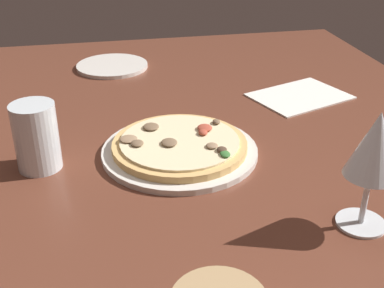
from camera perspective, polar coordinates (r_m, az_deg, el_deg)
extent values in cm
cube|color=brown|center=(81.69, 1.45, -3.83)|extent=(150.00, 110.00, 4.00)
cylinder|color=silver|center=(84.29, -1.40, -0.80)|extent=(26.14, 26.14, 1.00)
cylinder|color=tan|center=(83.77, -1.41, -0.14)|extent=(22.61, 22.61, 1.20)
cylinder|color=beige|center=(83.40, -1.41, 0.35)|extent=(19.96, 19.96, 0.40)
ellipsoid|color=#387033|center=(78.70, 3.79, -1.12)|extent=(2.24, 1.58, 0.50)
ellipsoid|color=brown|center=(81.90, -2.60, 0.19)|extent=(2.99, 2.63, 0.63)
ellipsoid|color=brown|center=(87.42, -4.67, 1.99)|extent=(3.07, 2.75, 0.62)
ellipsoid|color=#AD4733|center=(85.02, 1.27, 1.34)|extent=(1.94, 1.52, 0.73)
ellipsoid|color=brown|center=(82.09, -6.24, 0.10)|extent=(2.41, 2.07, 0.61)
ellipsoid|color=#937556|center=(83.74, -7.23, 0.59)|extent=(2.93, 2.92, 0.50)
ellipsoid|color=#4C3828|center=(79.53, 3.48, -0.73)|extent=(1.77, 1.62, 0.63)
ellipsoid|color=#937556|center=(80.97, 2.30, -0.18)|extent=(2.05, 1.92, 0.54)
ellipsoid|color=brown|center=(88.95, 2.79, 2.55)|extent=(1.76, 1.35, 0.70)
ellipsoid|color=#AD4733|center=(86.66, 1.47, 1.87)|extent=(2.78, 2.57, 0.72)
cylinder|color=silver|center=(71.52, 18.61, -8.50)|extent=(6.62, 6.62, 0.40)
cylinder|color=silver|center=(69.40, 19.08, -5.92)|extent=(0.80, 0.80, 7.33)
cone|color=silver|center=(65.51, 20.15, -0.04)|extent=(6.95, 6.95, 8.73)
cone|color=maroon|center=(66.63, 19.81, -1.91)|extent=(2.73, 2.73, 3.81)
cylinder|color=silver|center=(81.70, -17.28, 0.78)|extent=(6.93, 6.93, 10.88)
cylinder|color=silver|center=(82.90, -17.03, -0.87)|extent=(6.37, 6.37, 5.51)
cylinder|color=silver|center=(126.14, -9.06, 8.76)|extent=(17.37, 17.37, 0.90)
cube|color=white|center=(109.55, 12.15, 5.34)|extent=(19.85, 22.97, 0.30)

